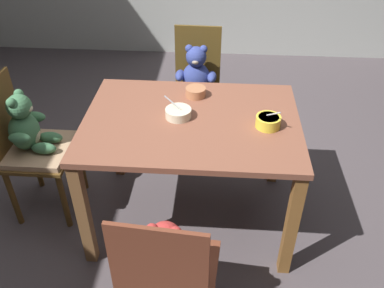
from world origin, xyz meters
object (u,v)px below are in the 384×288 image
at_px(dining_table, 191,135).
at_px(teddy_chair_near_left, 30,137).
at_px(teddy_chair_near_front, 167,266).
at_px(porridge_bowl_terracotta_far_center, 196,92).
at_px(porridge_bowl_cream_center, 178,113).
at_px(teddy_chair_far_center, 196,81).
at_px(porridge_bowl_yellow_near_right, 268,121).

height_order(dining_table, teddy_chair_near_left, teddy_chair_near_left).
xyz_separation_m(teddy_chair_near_front, porridge_bowl_terracotta_far_center, (0.05, 1.06, 0.23)).
bearing_deg(porridge_bowl_cream_center, teddy_chair_far_center, 86.66).
bearing_deg(teddy_chair_far_center, teddy_chair_near_left, -48.18).
xyz_separation_m(porridge_bowl_cream_center, porridge_bowl_terracotta_far_center, (0.08, 0.24, 0.00)).
xyz_separation_m(dining_table, porridge_bowl_yellow_near_right, (0.41, -0.04, 0.14)).
height_order(teddy_chair_near_left, porridge_bowl_cream_center, teddy_chair_near_left).
xyz_separation_m(dining_table, teddy_chair_near_left, (-0.95, 0.03, -0.09)).
relative_size(teddy_chair_near_left, teddy_chair_near_front, 1.01).
distance_m(teddy_chair_near_front, porridge_bowl_terracotta_far_center, 1.08).
bearing_deg(porridge_bowl_cream_center, porridge_bowl_terracotta_far_center, 71.51).
bearing_deg(porridge_bowl_terracotta_far_center, teddy_chair_near_front, -92.72).
bearing_deg(teddy_chair_far_center, porridge_bowl_yellow_near_right, 28.80).
xyz_separation_m(teddy_chair_near_front, porridge_bowl_cream_center, (-0.03, 0.82, 0.23)).
relative_size(dining_table, teddy_chair_far_center, 1.30).
xyz_separation_m(teddy_chair_far_center, teddy_chair_near_left, (-0.93, -0.78, -0.00)).
relative_size(teddy_chair_far_center, porridge_bowl_cream_center, 6.01).
relative_size(dining_table, teddy_chair_near_left, 1.30).
distance_m(porridge_bowl_terracotta_far_center, porridge_bowl_yellow_near_right, 0.50).
relative_size(porridge_bowl_cream_center, porridge_bowl_yellow_near_right, 1.14).
relative_size(dining_table, porridge_bowl_terracotta_far_center, 9.86).
xyz_separation_m(dining_table, teddy_chair_near_front, (-0.04, -0.80, -0.10)).
bearing_deg(teddy_chair_near_front, porridge_bowl_yellow_near_right, -25.62).
height_order(teddy_chair_far_center, teddy_chair_near_front, teddy_chair_far_center).
bearing_deg(teddy_chair_near_left, porridge_bowl_yellow_near_right, -2.59).
relative_size(teddy_chair_near_front, porridge_bowl_yellow_near_right, 6.73).
bearing_deg(teddy_chair_near_left, teddy_chair_far_center, 40.35).
relative_size(porridge_bowl_terracotta_far_center, porridge_bowl_yellow_near_right, 0.90).
xyz_separation_m(teddy_chair_far_center, teddy_chair_near_front, (-0.02, -1.61, -0.02)).
xyz_separation_m(dining_table, porridge_bowl_cream_center, (-0.07, 0.02, 0.13)).
height_order(teddy_chair_far_center, porridge_bowl_terracotta_far_center, teddy_chair_far_center).
height_order(porridge_bowl_cream_center, porridge_bowl_terracotta_far_center, porridge_bowl_cream_center).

